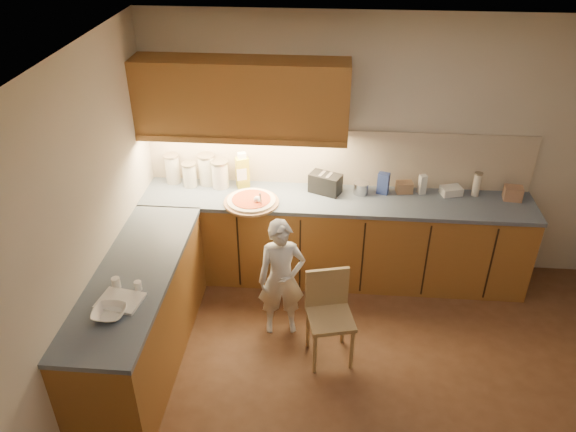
% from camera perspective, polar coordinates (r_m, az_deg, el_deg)
% --- Properties ---
extents(room, '(4.54, 4.50, 2.62)m').
position_cam_1_polar(room, '(3.59, 11.18, -1.35)').
color(room, '#52311C').
rests_on(room, ground).
extents(l_counter, '(3.77, 2.62, 0.92)m').
position_cam_1_polar(l_counter, '(5.31, -1.28, -4.64)').
color(l_counter, '#98632C').
rests_on(l_counter, ground).
extents(backsplash, '(3.75, 0.02, 0.58)m').
position_cam_1_polar(backsplash, '(5.53, 5.10, 5.91)').
color(backsplash, '#C6B499').
rests_on(backsplash, l_counter).
extents(upper_cabinets, '(1.95, 0.36, 0.73)m').
position_cam_1_polar(upper_cabinets, '(5.20, -4.74, 11.86)').
color(upper_cabinets, '#98632C').
rests_on(upper_cabinets, ground).
extents(pizza_on_board, '(0.52, 0.52, 0.21)m').
position_cam_1_polar(pizza_on_board, '(5.30, -3.72, 1.51)').
color(pizza_on_board, tan).
rests_on(pizza_on_board, l_counter).
extents(child, '(0.46, 0.34, 1.14)m').
position_cam_1_polar(child, '(4.92, -0.66, -6.37)').
color(child, silver).
rests_on(child, ground).
extents(wooden_chair, '(0.44, 0.44, 0.82)m').
position_cam_1_polar(wooden_chair, '(4.76, 4.17, -9.47)').
color(wooden_chair, tan).
rests_on(wooden_chair, ground).
extents(mixing_bowl, '(0.24, 0.24, 0.06)m').
position_cam_1_polar(mixing_bowl, '(4.19, -17.70, -9.39)').
color(mixing_bowl, white).
rests_on(mixing_bowl, l_counter).
extents(canister_a, '(0.15, 0.15, 0.30)m').
position_cam_1_polar(canister_a, '(5.73, -11.66, 4.75)').
color(canister_a, beige).
rests_on(canister_a, l_counter).
extents(canister_b, '(0.14, 0.14, 0.25)m').
position_cam_1_polar(canister_b, '(5.63, -9.97, 4.16)').
color(canister_b, white).
rests_on(canister_b, l_counter).
extents(canister_c, '(0.17, 0.17, 0.32)m').
position_cam_1_polar(canister_c, '(5.63, -8.27, 4.72)').
color(canister_c, white).
rests_on(canister_c, l_counter).
extents(canister_d, '(0.17, 0.17, 0.28)m').
position_cam_1_polar(canister_d, '(5.57, -6.92, 4.27)').
color(canister_d, white).
rests_on(canister_d, l_counter).
extents(oil_jug, '(0.15, 0.13, 0.37)m').
position_cam_1_polar(oil_jug, '(5.54, -4.65, 4.55)').
color(oil_jug, gold).
rests_on(oil_jug, l_counter).
extents(toaster, '(0.34, 0.27, 0.20)m').
position_cam_1_polar(toaster, '(5.46, 3.81, 3.34)').
color(toaster, black).
rests_on(toaster, l_counter).
extents(steel_pot, '(0.15, 0.15, 0.12)m').
position_cam_1_polar(steel_pot, '(5.49, 7.42, 2.84)').
color(steel_pot, '#B9B9BE').
rests_on(steel_pot, l_counter).
extents(blue_box, '(0.13, 0.10, 0.21)m').
position_cam_1_polar(blue_box, '(5.51, 9.66, 3.29)').
color(blue_box, '#2E418C').
rests_on(blue_box, l_counter).
extents(card_box_a, '(0.17, 0.13, 0.11)m').
position_cam_1_polar(card_box_a, '(5.59, 11.73, 2.89)').
color(card_box_a, '#A87F5A').
rests_on(card_box_a, l_counter).
extents(white_bottle, '(0.08, 0.08, 0.19)m').
position_cam_1_polar(white_bottle, '(5.58, 13.49, 3.14)').
color(white_bottle, silver).
rests_on(white_bottle, l_counter).
extents(flat_pack, '(0.22, 0.18, 0.08)m').
position_cam_1_polar(flat_pack, '(5.67, 16.24, 2.49)').
color(flat_pack, silver).
rests_on(flat_pack, l_counter).
extents(tall_jar, '(0.08, 0.08, 0.24)m').
position_cam_1_polar(tall_jar, '(5.68, 18.63, 3.10)').
color(tall_jar, white).
rests_on(tall_jar, l_counter).
extents(card_box_b, '(0.18, 0.15, 0.13)m').
position_cam_1_polar(card_box_b, '(5.76, 21.88, 2.16)').
color(card_box_b, '#A47658').
rests_on(card_box_b, l_counter).
extents(dough_cloth, '(0.34, 0.29, 0.02)m').
position_cam_1_polar(dough_cloth, '(4.31, -16.69, -8.25)').
color(dough_cloth, white).
rests_on(dough_cloth, l_counter).
extents(spice_jar_a, '(0.07, 0.07, 0.09)m').
position_cam_1_polar(spice_jar_a, '(4.43, -17.07, -6.50)').
color(spice_jar_a, silver).
rests_on(spice_jar_a, l_counter).
extents(spice_jar_b, '(0.07, 0.07, 0.07)m').
position_cam_1_polar(spice_jar_b, '(4.37, -15.00, -6.86)').
color(spice_jar_b, white).
rests_on(spice_jar_b, l_counter).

